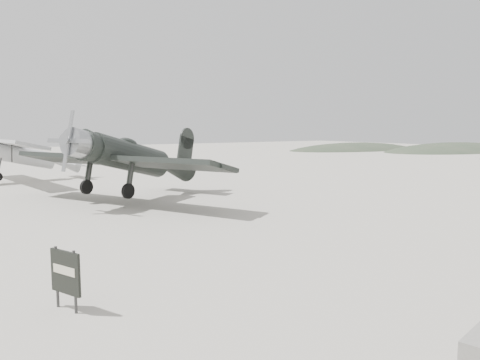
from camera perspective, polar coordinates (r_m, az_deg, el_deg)
name	(u,v)px	position (r m, az deg, el deg)	size (l,w,h in m)	color
ground	(249,228)	(17.93, 1.07, -5.83)	(160.00, 160.00, 0.00)	#A7A094
hill_east_north	(456,151)	(81.96, 24.83, 3.25)	(36.00, 18.00, 6.00)	#303E2D
hill_northeast	(355,149)	(81.09, 13.84, 3.63)	(32.00, 16.00, 5.20)	#303E2D
lowwing_monoplane	(135,158)	(24.89, -12.71, 2.59)	(9.76, 12.52, 4.15)	black
highwing_monoplane	(17,151)	(36.19, -25.58, 3.22)	(8.65, 12.17, 3.44)	#A3A6A8
sign_board	(65,273)	(10.59, -20.51, -10.61)	(0.40, 0.88, 1.33)	#333333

